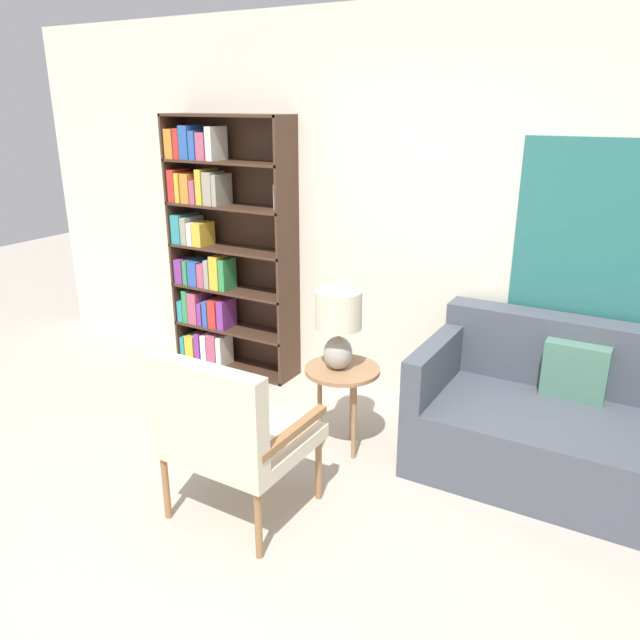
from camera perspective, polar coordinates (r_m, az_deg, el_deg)
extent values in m
plane|color=#B2A899|center=(3.41, -11.46, -18.85)|extent=(14.00, 14.00, 0.00)
cube|color=silver|center=(4.46, 4.82, 9.74)|extent=(6.40, 0.06, 2.70)
cube|color=#286B66|center=(4.03, 24.25, 6.98)|extent=(0.97, 0.02, 1.12)
cube|color=#422B1E|center=(5.28, -12.54, 7.01)|extent=(0.02, 0.30, 2.01)
cube|color=#422B1E|center=(4.66, -2.96, 5.83)|extent=(0.02, 0.30, 2.01)
cube|color=#422B1E|center=(4.83, -8.62, 18.03)|extent=(1.06, 0.30, 0.02)
cube|color=#422B1E|center=(5.26, -7.54, -4.12)|extent=(1.06, 0.30, 0.02)
cube|color=#422B1E|center=(5.06, -7.03, 6.82)|extent=(1.06, 0.01, 2.01)
cube|color=#422B1E|center=(5.14, -7.70, -0.73)|extent=(1.06, 0.30, 0.02)
cube|color=teal|center=(5.47, -11.84, -2.22)|extent=(0.04, 0.19, 0.19)
cube|color=gold|center=(5.43, -11.21, -2.26)|extent=(0.09, 0.21, 0.21)
cube|color=#7A338C|center=(5.37, -10.48, -2.23)|extent=(0.05, 0.22, 0.24)
cube|color=silver|center=(5.32, -10.01, -2.43)|extent=(0.06, 0.19, 0.24)
cube|color=#B24C6B|center=(5.28, -9.21, -2.43)|extent=(0.09, 0.22, 0.26)
cube|color=silver|center=(5.22, -8.72, -2.74)|extent=(0.05, 0.17, 0.25)
cube|color=#422B1E|center=(5.03, -7.87, 2.81)|extent=(1.06, 0.30, 0.02)
cube|color=teal|center=(5.37, -12.03, 1.00)|extent=(0.05, 0.20, 0.18)
cube|color=#338C4C|center=(5.31, -11.63, 1.39)|extent=(0.05, 0.19, 0.27)
cube|color=#B24C6B|center=(5.28, -10.85, 1.28)|extent=(0.09, 0.24, 0.26)
cube|color=#7A338C|center=(5.25, -10.17, 0.79)|extent=(0.04, 0.25, 0.19)
cube|color=#2D56A8|center=(5.21, -9.72, 0.82)|extent=(0.05, 0.24, 0.22)
cube|color=red|center=(5.16, -9.12, 0.77)|extent=(0.08, 0.23, 0.23)
cube|color=#7A338C|center=(5.09, -8.54, 0.58)|extent=(0.06, 0.19, 0.24)
cube|color=#422B1E|center=(4.95, -8.04, 6.48)|extent=(1.06, 0.30, 0.02)
cube|color=#7A338C|center=(5.26, -12.22, 4.49)|extent=(0.08, 0.19, 0.20)
cube|color=#338C4C|center=(5.22, -11.56, 4.43)|extent=(0.04, 0.21, 0.20)
cube|color=#2D56A8|center=(5.18, -10.85, 4.37)|extent=(0.09, 0.23, 0.20)
cube|color=#B24C6B|center=(5.13, -10.11, 4.21)|extent=(0.07, 0.23, 0.19)
cube|color=gray|center=(5.09, -9.55, 4.36)|extent=(0.05, 0.25, 0.23)
cube|color=gold|center=(5.02, -9.03, 4.42)|extent=(0.08, 0.21, 0.27)
cube|color=#338C4C|center=(4.96, -8.47, 4.15)|extent=(0.05, 0.17, 0.25)
cube|color=#422B1E|center=(4.89, -8.22, 10.26)|extent=(1.06, 0.30, 0.02)
cube|color=teal|center=(5.20, -12.20, 8.25)|extent=(0.09, 0.25, 0.23)
cube|color=gray|center=(5.14, -11.60, 8.08)|extent=(0.06, 0.23, 0.21)
cube|color=silver|center=(5.09, -11.25, 7.80)|extent=(0.05, 0.18, 0.18)
cube|color=gold|center=(5.04, -10.61, 7.75)|extent=(0.08, 0.19, 0.18)
cube|color=#422B1E|center=(4.85, -8.42, 14.13)|extent=(1.06, 0.30, 0.02)
cube|color=red|center=(5.14, -12.74, 11.94)|extent=(0.07, 0.21, 0.25)
cube|color=gold|center=(5.10, -12.20, 11.80)|extent=(0.04, 0.21, 0.23)
cube|color=orange|center=(5.05, -11.57, 11.76)|extent=(0.08, 0.21, 0.22)
cube|color=#B24C6B|center=(5.02, -10.83, 11.50)|extent=(0.05, 0.23, 0.18)
cube|color=gold|center=(4.97, -10.27, 11.95)|extent=(0.06, 0.23, 0.26)
cube|color=gray|center=(4.90, -9.70, 11.79)|extent=(0.08, 0.18, 0.25)
cube|color=gray|center=(4.87, -8.96, 11.69)|extent=(0.04, 0.20, 0.23)
cylinder|color=white|center=(4.62, -3.80, 11.14)|extent=(0.08, 0.08, 0.18)
cube|color=orange|center=(5.11, -12.97, 15.46)|extent=(0.08, 0.20, 0.22)
cube|color=red|center=(5.07, -12.11, 15.53)|extent=(0.05, 0.25, 0.23)
cube|color=#2D56A8|center=(5.01, -11.64, 15.64)|extent=(0.08, 0.21, 0.25)
cube|color=#2D56A8|center=(4.96, -10.93, 15.43)|extent=(0.06, 0.20, 0.21)
cube|color=#B24C6B|center=(4.92, -10.07, 15.39)|extent=(0.08, 0.24, 0.20)
cube|color=silver|center=(4.85, -9.46, 15.64)|extent=(0.06, 0.20, 0.24)
cylinder|color=olive|center=(3.51, -0.13, -13.41)|extent=(0.04, 0.04, 0.38)
cylinder|color=olive|center=(3.81, -7.99, -10.79)|extent=(0.04, 0.04, 0.38)
cylinder|color=olive|center=(3.14, -5.65, -18.08)|extent=(0.04, 0.04, 0.38)
cylinder|color=olive|center=(3.46, -13.91, -14.56)|extent=(0.04, 0.04, 0.38)
cube|color=beige|center=(3.34, -7.11, -10.80)|extent=(0.69, 0.65, 0.08)
cube|color=beige|center=(3.03, -10.46, -8.30)|extent=(0.68, 0.11, 0.48)
cube|color=olive|center=(3.11, -2.50, -10.16)|extent=(0.06, 0.57, 0.04)
cube|color=olive|center=(3.46, -11.42, -7.31)|extent=(0.06, 0.57, 0.04)
cube|color=#474C56|center=(3.93, 21.08, -10.61)|extent=(1.63, 0.94, 0.42)
cube|color=#474C56|center=(4.09, 22.69, -2.95)|extent=(1.63, 0.20, 0.44)
cube|color=#474C56|center=(3.92, 10.81, -3.72)|extent=(0.12, 0.94, 0.31)
cube|color=#4C7A66|center=(3.97, 22.28, -4.36)|extent=(0.36, 0.12, 0.34)
cylinder|color=#99704C|center=(3.82, 2.06, -4.57)|extent=(0.46, 0.46, 0.02)
cylinder|color=#99704C|center=(4.05, 2.94, -7.47)|extent=(0.03, 0.03, 0.53)
cylinder|color=#99704C|center=(3.94, -0.03, -8.27)|extent=(0.03, 0.03, 0.53)
cylinder|color=#99704C|center=(3.84, 3.12, -9.08)|extent=(0.03, 0.03, 0.53)
ellipsoid|color=#A59E93|center=(3.77, 1.66, -3.02)|extent=(0.17, 0.17, 0.20)
cylinder|color=tan|center=(3.72, 1.68, -1.13)|extent=(0.02, 0.02, 0.06)
cylinder|color=beige|center=(3.67, 1.70, 0.98)|extent=(0.28, 0.28, 0.23)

